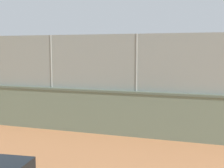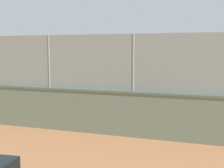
% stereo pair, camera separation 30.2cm
% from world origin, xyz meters
% --- Properties ---
extents(ground_plane, '(260.00, 260.00, 0.00)m').
position_xyz_m(ground_plane, '(0.00, 0.00, 0.00)').
color(ground_plane, '#B27247').
extents(perimeter_wall, '(30.38, 1.08, 1.61)m').
position_xyz_m(perimeter_wall, '(-0.25, 12.39, 0.81)').
color(perimeter_wall, slate).
rests_on(perimeter_wall, ground_plane).
extents(fence_panel_on_wall, '(29.83, 0.70, 1.98)m').
position_xyz_m(fence_panel_on_wall, '(-0.25, 12.39, 2.60)').
color(fence_panel_on_wall, gray).
rests_on(fence_panel_on_wall, perimeter_wall).
extents(player_near_wall_returning, '(0.93, 0.94, 1.52)m').
position_xyz_m(player_near_wall_returning, '(5.88, 0.21, 0.89)').
color(player_near_wall_returning, navy).
rests_on(player_near_wall_returning, ground_plane).
extents(player_foreground_swinging, '(0.70, 1.08, 1.62)m').
position_xyz_m(player_foreground_swinging, '(-4.13, 5.70, 0.96)').
color(player_foreground_swinging, navy).
rests_on(player_foreground_swinging, ground_plane).
extents(player_at_service_line, '(0.89, 0.74, 1.67)m').
position_xyz_m(player_at_service_line, '(0.90, 4.59, 0.98)').
color(player_at_service_line, '#B2B2B2').
rests_on(player_at_service_line, ground_plane).
extents(sports_ball, '(0.16, 0.16, 0.16)m').
position_xyz_m(sports_ball, '(6.60, 2.72, 0.08)').
color(sports_ball, white).
rests_on(sports_ball, ground_plane).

